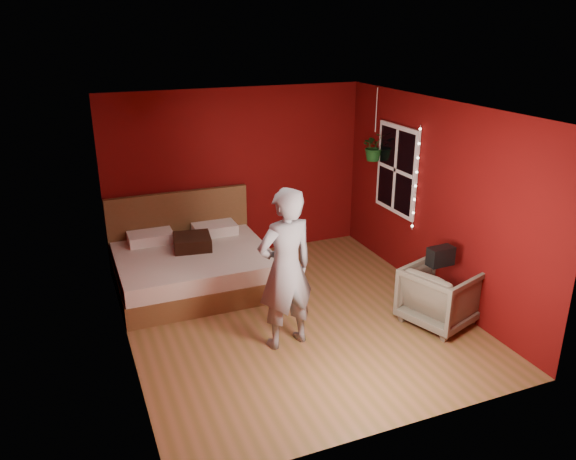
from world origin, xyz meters
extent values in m
plane|color=brown|center=(0.00, 0.00, 0.00)|extent=(4.50, 4.50, 0.00)
cube|color=#590909|center=(0.00, 2.26, 1.30)|extent=(4.00, 0.02, 2.60)
cube|color=#590909|center=(0.00, -2.26, 1.30)|extent=(4.00, 0.02, 2.60)
cube|color=#590909|center=(-2.01, 0.00, 1.30)|extent=(0.02, 4.50, 2.60)
cube|color=#590909|center=(2.01, 0.00, 1.30)|extent=(0.02, 4.50, 2.60)
cube|color=silver|center=(0.00, 0.00, 2.61)|extent=(4.00, 4.50, 0.02)
cube|color=white|center=(1.97, 0.90, 1.50)|extent=(0.04, 0.97, 1.27)
cube|color=black|center=(1.96, 0.90, 1.50)|extent=(0.02, 0.85, 1.15)
cube|color=white|center=(1.95, 0.90, 1.50)|extent=(0.03, 0.05, 1.15)
cube|color=white|center=(1.95, 0.90, 1.50)|extent=(0.03, 0.85, 0.05)
cylinder|color=silver|center=(1.94, 0.38, 1.50)|extent=(0.01, 0.01, 1.45)
sphere|color=#FFF2CC|center=(1.94, 0.38, 0.83)|extent=(0.04, 0.04, 0.04)
sphere|color=#FFF2CC|center=(1.94, 0.38, 1.02)|extent=(0.04, 0.04, 0.04)
sphere|color=#FFF2CC|center=(1.94, 0.38, 1.21)|extent=(0.04, 0.04, 0.04)
sphere|color=#FFF2CC|center=(1.94, 0.38, 1.40)|extent=(0.04, 0.04, 0.04)
sphere|color=#FFF2CC|center=(1.94, 0.38, 1.60)|extent=(0.04, 0.04, 0.04)
sphere|color=#FFF2CC|center=(1.94, 0.38, 1.79)|extent=(0.04, 0.04, 0.04)
sphere|color=#FFF2CC|center=(1.94, 0.38, 1.98)|extent=(0.04, 0.04, 0.04)
sphere|color=#FFF2CC|center=(1.94, 0.38, 2.17)|extent=(0.04, 0.04, 0.04)
cube|color=brown|center=(-0.95, 1.31, 0.15)|extent=(2.09, 1.78, 0.29)
cube|color=beige|center=(-0.95, 1.31, 0.41)|extent=(2.05, 1.74, 0.23)
cube|color=brown|center=(-0.95, 2.16, 0.58)|extent=(2.09, 0.08, 1.15)
cube|color=silver|center=(-1.42, 1.91, 0.60)|extent=(0.63, 0.40, 0.15)
cube|color=silver|center=(-0.48, 1.91, 0.60)|extent=(0.63, 0.40, 0.15)
imported|color=slate|center=(-0.32, -0.52, 0.94)|extent=(0.74, 0.54, 1.87)
imported|color=#686252|center=(1.60, -0.79, 0.37)|extent=(1.02, 1.01, 0.73)
cube|color=black|center=(1.62, -0.70, 0.85)|extent=(0.33, 0.18, 0.23)
cube|color=black|center=(-0.92, 1.47, 0.61)|extent=(0.57, 0.57, 0.18)
cylinder|color=silver|center=(1.88, 1.40, 2.28)|extent=(0.01, 0.01, 0.64)
imported|color=#1A5C1C|center=(1.88, 1.40, 1.75)|extent=(0.43, 0.39, 0.43)
camera|label=1|loc=(-2.43, -5.74, 3.50)|focal=35.00mm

